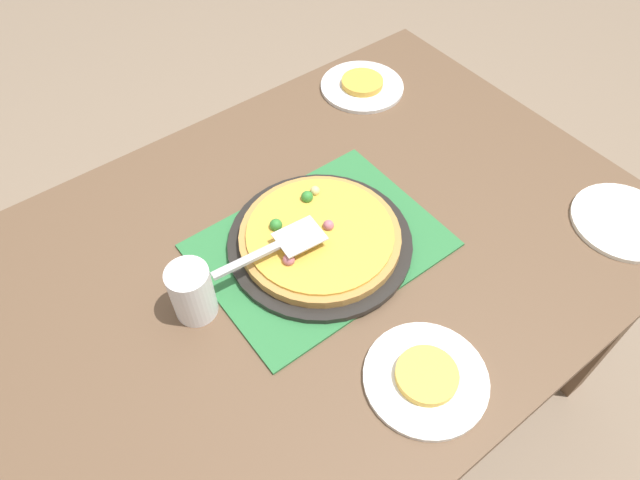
{
  "coord_description": "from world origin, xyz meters",
  "views": [
    {
      "loc": [
        0.44,
        0.57,
        1.68
      ],
      "look_at": [
        0.0,
        0.0,
        0.77
      ],
      "focal_mm": 31.77,
      "sensor_mm": 36.0,
      "label": 1
    }
  ],
  "objects_px": {
    "pizza_server": "(277,245)",
    "plate_near_left": "(362,87)",
    "pizza": "(319,236)",
    "served_slice_right": "(427,375)",
    "plate_far_right": "(426,379)",
    "plate_side": "(624,222)",
    "pizza_pan": "(320,242)",
    "served_slice_left": "(362,82)",
    "cup_far": "(192,292)"
  },
  "relations": [
    {
      "from": "plate_side",
      "to": "served_slice_right",
      "type": "relative_size",
      "value": 2.0
    },
    {
      "from": "plate_side",
      "to": "served_slice_left",
      "type": "relative_size",
      "value": 2.0
    },
    {
      "from": "pizza_pan",
      "to": "plate_near_left",
      "type": "height_order",
      "value": "pizza_pan"
    },
    {
      "from": "pizza_server",
      "to": "plate_near_left",
      "type": "bearing_deg",
      "value": -145.61
    },
    {
      "from": "pizza_pan",
      "to": "plate_near_left",
      "type": "bearing_deg",
      "value": -139.08
    },
    {
      "from": "pizza",
      "to": "pizza_server",
      "type": "xyz_separation_m",
      "value": [
        0.1,
        -0.01,
        0.04
      ]
    },
    {
      "from": "plate_far_right",
      "to": "pizza_server",
      "type": "height_order",
      "value": "pizza_server"
    },
    {
      "from": "pizza",
      "to": "plate_near_left",
      "type": "distance_m",
      "value": 0.55
    },
    {
      "from": "plate_far_right",
      "to": "cup_far",
      "type": "bearing_deg",
      "value": -56.15
    },
    {
      "from": "served_slice_right",
      "to": "pizza",
      "type": "bearing_deg",
      "value": -95.27
    },
    {
      "from": "plate_far_right",
      "to": "served_slice_right",
      "type": "height_order",
      "value": "served_slice_right"
    },
    {
      "from": "pizza",
      "to": "plate_far_right",
      "type": "bearing_deg",
      "value": 84.73
    },
    {
      "from": "cup_far",
      "to": "plate_near_left",
      "type": "bearing_deg",
      "value": -153.95
    },
    {
      "from": "pizza_pan",
      "to": "cup_far",
      "type": "distance_m",
      "value": 0.28
    },
    {
      "from": "plate_side",
      "to": "pizza_server",
      "type": "relative_size",
      "value": 0.94
    },
    {
      "from": "pizza",
      "to": "pizza_server",
      "type": "distance_m",
      "value": 0.1
    },
    {
      "from": "pizza_pan",
      "to": "plate_far_right",
      "type": "height_order",
      "value": "pizza_pan"
    },
    {
      "from": "plate_side",
      "to": "pizza_server",
      "type": "height_order",
      "value": "pizza_server"
    },
    {
      "from": "cup_far",
      "to": "pizza",
      "type": "bearing_deg",
      "value": 176.27
    },
    {
      "from": "plate_far_right",
      "to": "plate_side",
      "type": "bearing_deg",
      "value": -179.59
    },
    {
      "from": "pizza",
      "to": "plate_side",
      "type": "xyz_separation_m",
      "value": [
        -0.56,
        0.35,
        -0.03
      ]
    },
    {
      "from": "served_slice_right",
      "to": "pizza_server",
      "type": "bearing_deg",
      "value": -79.74
    },
    {
      "from": "pizza_pan",
      "to": "pizza_server",
      "type": "height_order",
      "value": "pizza_server"
    },
    {
      "from": "plate_far_right",
      "to": "served_slice_left",
      "type": "bearing_deg",
      "value": -122.24
    },
    {
      "from": "plate_far_right",
      "to": "plate_side",
      "type": "xyz_separation_m",
      "value": [
        -0.59,
        -0.0,
        0.0
      ]
    },
    {
      "from": "pizza",
      "to": "served_slice_left",
      "type": "height_order",
      "value": "pizza"
    },
    {
      "from": "plate_near_left",
      "to": "served_slice_right",
      "type": "relative_size",
      "value": 2.0
    },
    {
      "from": "plate_far_right",
      "to": "plate_side",
      "type": "height_order",
      "value": "same"
    },
    {
      "from": "pizza_pan",
      "to": "cup_far",
      "type": "xyz_separation_m",
      "value": [
        0.28,
        -0.02,
        0.05
      ]
    },
    {
      "from": "pizza_pan",
      "to": "pizza_server",
      "type": "relative_size",
      "value": 1.63
    },
    {
      "from": "cup_far",
      "to": "plate_far_right",
      "type": "bearing_deg",
      "value": 123.85
    },
    {
      "from": "served_slice_right",
      "to": "pizza_server",
      "type": "height_order",
      "value": "pizza_server"
    },
    {
      "from": "plate_side",
      "to": "served_slice_right",
      "type": "height_order",
      "value": "served_slice_right"
    },
    {
      "from": "pizza_pan",
      "to": "served_slice_left",
      "type": "bearing_deg",
      "value": -139.08
    },
    {
      "from": "plate_side",
      "to": "served_slice_right",
      "type": "bearing_deg",
      "value": 0.41
    },
    {
      "from": "pizza_pan",
      "to": "served_slice_right",
      "type": "distance_m",
      "value": 0.35
    },
    {
      "from": "served_slice_left",
      "to": "plate_side",
      "type": "bearing_deg",
      "value": 101.55
    },
    {
      "from": "pizza",
      "to": "served_slice_right",
      "type": "height_order",
      "value": "pizza"
    },
    {
      "from": "plate_far_right",
      "to": "pizza",
      "type": "bearing_deg",
      "value": -95.27
    },
    {
      "from": "served_slice_right",
      "to": "pizza_server",
      "type": "distance_m",
      "value": 0.37
    },
    {
      "from": "pizza",
      "to": "plate_near_left",
      "type": "bearing_deg",
      "value": -139.21
    },
    {
      "from": "plate_near_left",
      "to": "pizza_server",
      "type": "height_order",
      "value": "pizza_server"
    },
    {
      "from": "pizza_pan",
      "to": "served_slice_left",
      "type": "distance_m",
      "value": 0.55
    },
    {
      "from": "cup_far",
      "to": "pizza_server",
      "type": "bearing_deg",
      "value": 176.62
    },
    {
      "from": "plate_near_left",
      "to": "cup_far",
      "type": "distance_m",
      "value": 0.77
    },
    {
      "from": "pizza",
      "to": "pizza_pan",
      "type": "bearing_deg",
      "value": 119.86
    },
    {
      "from": "served_slice_right",
      "to": "pizza_server",
      "type": "relative_size",
      "value": 0.47
    },
    {
      "from": "plate_side",
      "to": "pizza_pan",
      "type": "bearing_deg",
      "value": -31.78
    },
    {
      "from": "pizza_server",
      "to": "served_slice_left",
      "type": "bearing_deg",
      "value": -145.61
    },
    {
      "from": "pizza_pan",
      "to": "plate_side",
      "type": "height_order",
      "value": "pizza_pan"
    }
  ]
}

